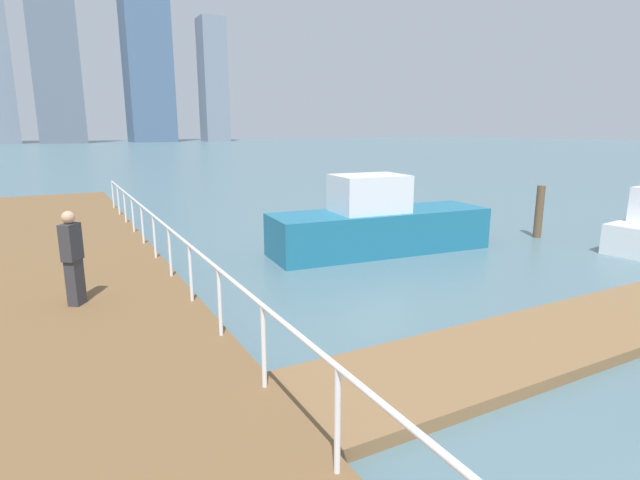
{
  "coord_description": "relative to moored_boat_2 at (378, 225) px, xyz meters",
  "views": [
    {
      "loc": [
        -5.18,
        3.14,
        3.49
      ],
      "look_at": [
        -0.97,
        11.01,
        1.49
      ],
      "focal_mm": 28.02,
      "sensor_mm": 36.0,
      "label": 1
    }
  ],
  "objects": [
    {
      "name": "ground_plane",
      "position": [
        -2.92,
        5.25,
        -0.79
      ],
      "size": [
        300.0,
        300.0,
        0.0
      ],
      "primitive_type": "plane",
      "color": "slate"
    },
    {
      "name": "floating_dock",
      "position": [
        -0.1,
        -6.63,
        -0.7
      ],
      "size": [
        12.64,
        2.0,
        0.18
      ],
      "primitive_type": "cube",
      "color": "olive",
      "rests_on": "ground_plane"
    },
    {
      "name": "boardwalk_railing",
      "position": [
        -6.07,
        -5.49,
        0.46
      ],
      "size": [
        0.06,
        30.13,
        1.08
      ],
      "color": "white",
      "rests_on": "boardwalk"
    },
    {
      "name": "dock_piling_0",
      "position": [
        5.71,
        -0.88,
        0.06
      ],
      "size": [
        0.25,
        0.25,
        1.7
      ],
      "primitive_type": "cylinder",
      "color": "brown",
      "rests_on": "ground_plane"
    },
    {
      "name": "moored_boat_2",
      "position": [
        0.0,
        0.0,
        0.0
      ],
      "size": [
        6.54,
        2.39,
        2.22
      ],
      "color": "#1E6B8C",
      "rests_on": "ground_plane"
    },
    {
      "name": "pedestrian_2",
      "position": [
        -7.94,
        -2.06,
        0.49
      ],
      "size": [
        0.39,
        0.42,
        1.7
      ],
      "color": "#333338",
      "rests_on": "boardwalk"
    },
    {
      "name": "skyline_tower_2",
      "position": [
        -4.84,
        123.47,
        17.91
      ],
      "size": [
        10.11,
        7.73,
        37.4
      ],
      "primitive_type": "cube",
      "rotation": [
        0.0,
        0.0,
        0.0
      ],
      "color": "slate",
      "rests_on": "ground_plane"
    },
    {
      "name": "skyline_tower_4",
      "position": [
        32.04,
        123.49,
        14.91
      ],
      "size": [
        6.3,
        7.22,
        31.39
      ],
      "primitive_type": "cube",
      "rotation": [
        0.0,
        0.0,
        -0.0
      ],
      "color": "gray",
      "rests_on": "ground_plane"
    }
  ]
}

